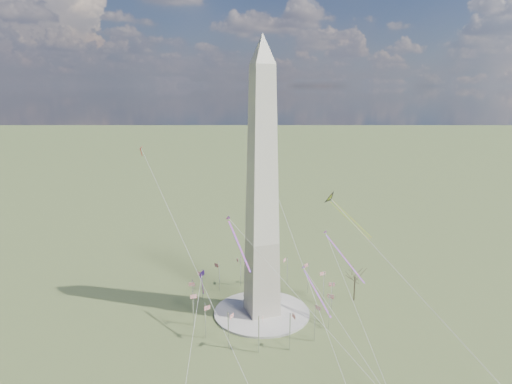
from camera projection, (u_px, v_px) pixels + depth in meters
name	position (u px, v px, depth m)	size (l,w,h in m)	color
ground	(262.00, 313.00, 171.98)	(2000.00, 2000.00, 0.00)	#41592C
plaza	(262.00, 312.00, 171.89)	(36.00, 36.00, 0.80)	#ACA59E
washington_monument	(262.00, 190.00, 161.11)	(15.56, 15.56, 100.00)	#B8B19A
flagpole_ring	(262.00, 296.00, 170.33)	(54.40, 54.40, 13.00)	silver
tree_near	(355.00, 275.00, 180.07)	(8.70, 8.70, 15.23)	#473E2B
kite_delta_black	(332.00, 200.00, 180.60)	(14.83, 19.22, 16.53)	black
kite_diamond_purple	(202.00, 277.00, 163.28)	(1.93, 3.09, 9.68)	#421973
kite_streamer_left	(338.00, 250.00, 166.89)	(6.78, 20.34, 14.27)	#FF2850
kite_streamer_mid	(236.00, 237.00, 152.20)	(2.70, 19.68, 13.50)	#FF2850
kite_streamer_right	(313.00, 285.00, 169.48)	(3.50, 19.06, 13.10)	#FF2850
kite_small_red	(141.00, 149.00, 172.89)	(1.22, 1.82, 3.90)	red
kite_small_white	(257.00, 140.00, 204.99)	(1.39, 1.30, 3.88)	white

